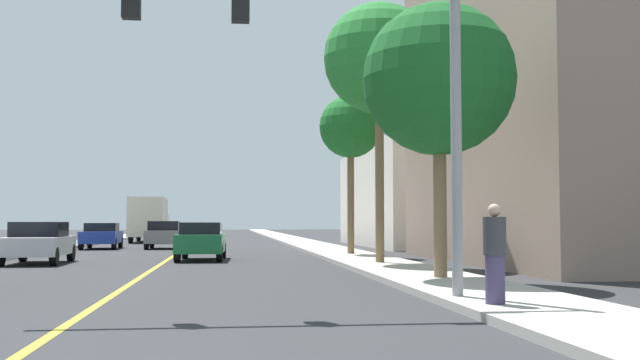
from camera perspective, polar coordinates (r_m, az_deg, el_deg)
The scene contains 16 objects.
ground at distance 46.93m, azimuth -9.89°, elevation -4.94°, with size 192.00×192.00×0.00m, color #2D2D30.
sidewalk_left at distance 47.86m, azimuth -18.76°, elevation -4.70°, with size 2.60×168.00×0.15m, color #B2ADA3.
sidewalk_right at distance 47.15m, azimuth -0.88°, elevation -4.89°, with size 2.60×168.00×0.15m, color #B2ADA3.
lane_marking_center at distance 46.93m, azimuth -9.89°, elevation -4.94°, with size 0.16×144.00×0.01m, color yellow.
building_right_near at distance 30.14m, azimuth 21.00°, elevation 8.56°, with size 11.50×16.29×15.02m, color gray.
building_right_far at distance 47.57m, azimuth 9.62°, elevation -1.28°, with size 10.84×17.49×6.05m, color silver.
traffic_signal_mast at distance 13.81m, azimuth 0.32°, elevation 10.05°, with size 8.28×0.36×6.25m.
palm_near at distance 18.91m, azimuth 8.98°, elevation 7.46°, with size 3.77×3.77×6.74m.
palm_mid at distance 25.79m, azimuth 4.49°, elevation 9.08°, with size 3.76×3.76×8.73m.
palm_far at distance 32.20m, azimuth 2.32°, elevation 3.95°, with size 2.68×2.68×6.74m.
car_green at distance 29.60m, azimuth -8.96°, elevation -4.57°, with size 1.90×4.20×1.47m.
car_blue at distance 43.21m, azimuth -16.19°, elevation -4.04°, with size 2.03×4.31×1.42m.
car_silver at distance 28.71m, azimuth -20.53°, elevation -4.43°, with size 2.03×4.27×1.49m.
car_gray at distance 42.54m, azimuth -11.67°, elevation -4.06°, with size 1.91×3.82×1.52m.
delivery_truck at distance 56.26m, azimuth -12.79°, elevation -2.89°, with size 2.58×8.62×3.19m.
pedestrian at distance 12.75m, azimuth 13.08°, elevation -5.47°, with size 0.38×0.38×1.64m.
Camera 1 is at (2.29, -4.85, 1.50)m, focal length 42.31 mm.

